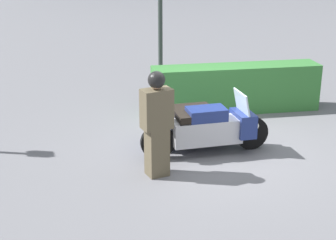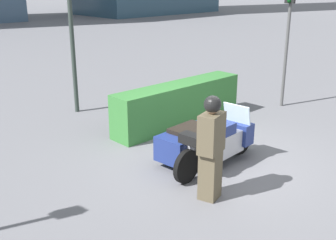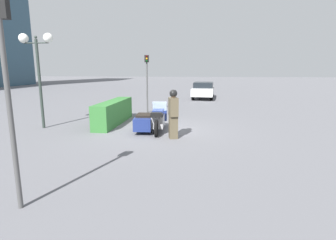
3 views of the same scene
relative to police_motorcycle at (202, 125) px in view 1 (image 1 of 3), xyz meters
name	(u,v)px [view 1 (image 1 of 3)]	position (x,y,z in m)	size (l,w,h in m)	color
ground_plane	(218,150)	(0.27, -0.19, -0.46)	(160.00, 160.00, 0.00)	slate
police_motorcycle	(202,125)	(0.00, 0.00, 0.00)	(2.46, 1.23, 1.15)	black
officer_rider	(157,122)	(-1.04, -1.04, 0.49)	(0.56, 0.43, 1.81)	brown
hedge_bush_curbside	(236,88)	(1.28, 2.03, 0.07)	(3.85, 0.71, 1.07)	#337033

